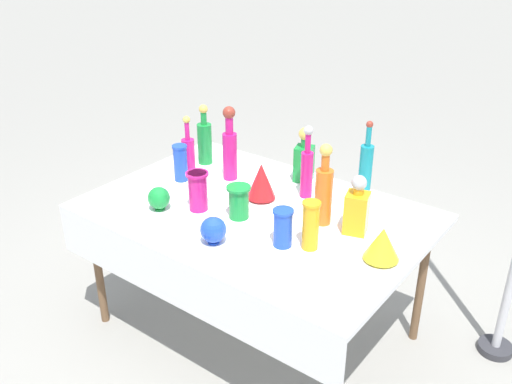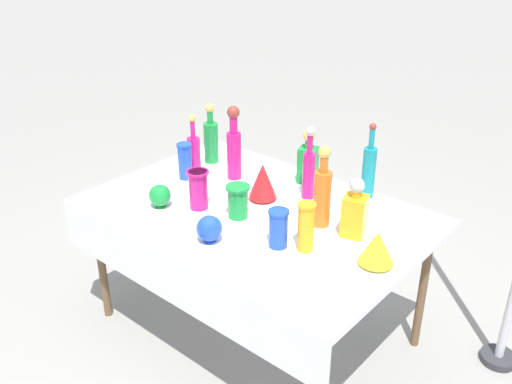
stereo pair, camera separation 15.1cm
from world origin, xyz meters
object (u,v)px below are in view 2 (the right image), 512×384
Objects in this scene: tall_bottle_4 at (234,147)px; slender_vase_3 at (238,200)px; tall_bottle_3 at (194,150)px; slender_vase_0 at (185,160)px; round_bowl_0 at (160,196)px; slender_vase_2 at (278,227)px; square_decanter_1 at (308,160)px; slender_vase_4 at (198,188)px; tall_bottle_5 at (322,193)px; slender_vase_1 at (306,226)px; tall_bottle_0 at (309,170)px; fluted_vase_1 at (377,247)px; fluted_vase_0 at (263,181)px; tall_bottle_1 at (211,139)px; tall_bottle_2 at (369,169)px; square_decanter_0 at (355,211)px; round_bowl_1 at (209,229)px.

tall_bottle_4 is 0.47m from slender_vase_3.
slender_vase_0 is (0.05, -0.12, -0.01)m from tall_bottle_3.
tall_bottle_3 is 0.27m from tall_bottle_4.
round_bowl_0 is (0.16, -0.32, -0.05)m from slender_vase_0.
slender_vase_2 is at bearing 7.74° from round_bowl_0.
slender_vase_4 is (-0.23, -0.61, -0.02)m from square_decanter_1.
square_decanter_1 is 0.83m from round_bowl_0.
square_decanter_1 is (-0.33, 0.35, -0.04)m from tall_bottle_5.
slender_vase_2 is at bearing -2.95° from slender_vase_4.
tall_bottle_4 is at bearing 134.76° from slender_vase_3.
slender_vase_1 is 1.90× the size of round_bowl_0.
tall_bottle_0 is 0.68m from fluted_vase_1.
tall_bottle_3 is 0.55m from fluted_vase_0.
tall_bottle_4 is 2.08× the size of slender_vase_4.
tall_bottle_0 is 0.57m from slender_vase_4.
slender_vase_2 is (0.64, -0.41, -0.09)m from tall_bottle_4.
tall_bottle_4 is (0.26, -0.08, 0.04)m from tall_bottle_1.
slender_vase_0 is (-0.89, -0.46, -0.05)m from tall_bottle_2.
fluted_vase_1 is at bearing -36.14° from square_decanter_0.
slender_vase_0 is at bearing 115.89° from round_bowl_0.
tall_bottle_5 is at bearing 3.88° from slender_vase_0.
tall_bottle_5 reaches higher than square_decanter_0.
tall_bottle_5 reaches higher than fluted_vase_0.
slender_vase_3 is (0.58, -0.26, -0.03)m from tall_bottle_3.
tall_bottle_5 is 0.49m from square_decanter_1.
square_decanter_0 is (0.16, -0.38, -0.03)m from tall_bottle_2.
slender_vase_0 is at bearing -170.35° from fluted_vase_0.
slender_vase_0 is (-0.66, -0.25, -0.05)m from tall_bottle_0.
square_decanter_0 is 0.37m from slender_vase_2.
round_bowl_0 is (-0.89, -0.40, -0.06)m from square_decanter_0.
tall_bottle_4 reaches higher than slender_vase_1.
slender_vase_1 is 0.81m from round_bowl_0.
tall_bottle_0 is 0.46m from tall_bottle_4.
slender_vase_1 is 1.15× the size of fluted_vase_0.
tall_bottle_4 is 3.28× the size of round_bowl_1.
tall_bottle_1 is at bearing 101.71° from slender_vase_0.
tall_bottle_0 reaches higher than square_decanter_1.
tall_bottle_4 is 0.28m from slender_vase_0.
tall_bottle_2 is 3.36× the size of round_bowl_0.
tall_bottle_5 is 0.55m from round_bowl_1.
square_decanter_1 is at bearing 61.94° from round_bowl_0.
slender_vase_3 is 0.73m from fluted_vase_1.
fluted_vase_0 reaches higher than slender_vase_3.
tall_bottle_4 is 2.66× the size of fluted_vase_1.
tall_bottle_2 is 0.42m from square_decanter_0.
slender_vase_2 is 0.53m from slender_vase_4.
tall_bottle_0 reaches higher than slender_vase_4.
tall_bottle_4 reaches higher than slender_vase_2.
round_bowl_0 is (-0.69, -0.09, -0.03)m from slender_vase_2.
square_decanter_1 reaches higher than fluted_vase_1.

